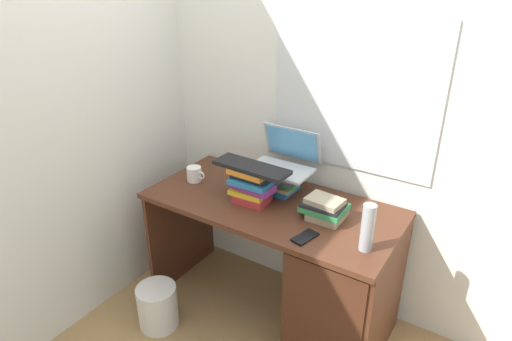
{
  "coord_description": "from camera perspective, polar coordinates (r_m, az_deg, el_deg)",
  "views": [
    {
      "loc": [
        1.06,
        -1.79,
        1.91
      ],
      "look_at": [
        -0.08,
        -0.03,
        0.92
      ],
      "focal_mm": 30.92,
      "sensor_mm": 36.0,
      "label": 1
    }
  ],
  "objects": [
    {
      "name": "wall_left",
      "position": [
        2.73,
        -14.98,
        11.5
      ],
      "size": [
        0.05,
        6.0,
        2.6
      ],
      "primitive_type": "cube",
      "color": "silver",
      "rests_on": "ground"
    },
    {
      "name": "water_bottle",
      "position": [
        2.01,
        14.24,
        -7.19
      ],
      "size": [
        0.06,
        0.06,
        0.23
      ],
      "primitive_type": "cylinder",
      "color": "#999EA5",
      "rests_on": "desk"
    },
    {
      "name": "laptop",
      "position": [
        2.46,
        3.78,
        1.56
      ],
      "size": [
        0.35,
        0.28,
        0.22
      ],
      "color": "#B7BABF",
      "rests_on": "book_stack_tall"
    },
    {
      "name": "book_stack_side",
      "position": [
        2.24,
        8.94,
        -4.86
      ],
      "size": [
        0.21,
        0.19,
        0.11
      ],
      "color": "gray",
      "rests_on": "desk"
    },
    {
      "name": "keyboard",
      "position": [
        2.3,
        -0.59,
        0.42
      ],
      "size": [
        0.42,
        0.15,
        0.02
      ],
      "primitive_type": "cube",
      "rotation": [
        0.0,
        0.0,
        -0.04
      ],
      "color": "black",
      "rests_on": "book_stack_keyboard_riser"
    },
    {
      "name": "cell_phone",
      "position": [
        2.1,
        6.36,
        -8.56
      ],
      "size": [
        0.09,
        0.15,
        0.01
      ],
      "primitive_type": "cube",
      "rotation": [
        0.0,
        0.0,
        -0.22
      ],
      "color": "black",
      "rests_on": "desk"
    },
    {
      "name": "ground_plane",
      "position": [
        2.82,
        1.78,
        -17.44
      ],
      "size": [
        6.0,
        6.0,
        0.0
      ],
      "primitive_type": "plane",
      "color": "#9E7A4C"
    },
    {
      "name": "wastebasket",
      "position": [
        2.7,
        -12.59,
        -16.76
      ],
      "size": [
        0.23,
        0.23,
        0.26
      ],
      "primitive_type": "cylinder",
      "color": "silver",
      "rests_on": "ground"
    },
    {
      "name": "computer_mouse",
      "position": [
        2.31,
        6.49,
        -4.73
      ],
      "size": [
        0.06,
        0.1,
        0.04
      ],
      "primitive_type": "ellipsoid",
      "color": "#A5A8AD",
      "rests_on": "desk"
    },
    {
      "name": "desk",
      "position": [
        2.42,
        8.81,
        -13.52
      ],
      "size": [
        1.37,
        0.65,
        0.74
      ],
      "color": "#4C2819",
      "rests_on": "ground"
    },
    {
      "name": "mug",
      "position": [
        2.62,
        -7.98,
        -0.45
      ],
      "size": [
        0.12,
        0.09,
        0.09
      ],
      "color": "white",
      "rests_on": "desk"
    },
    {
      "name": "book_stack_tall",
      "position": [
        2.47,
        3.08,
        -1.39
      ],
      "size": [
        0.22,
        0.19,
        0.13
      ],
      "color": "#2672B2",
      "rests_on": "desk"
    },
    {
      "name": "wall_back",
      "position": [
        2.47,
        6.75,
        10.78
      ],
      "size": [
        6.0,
        0.06,
        2.6
      ],
      "color": "silver",
      "rests_on": "ground"
    },
    {
      "name": "book_stack_keyboard_riser",
      "position": [
        2.35,
        -0.63,
        -1.85
      ],
      "size": [
        0.25,
        0.17,
        0.19
      ],
      "color": "#B22D33",
      "rests_on": "desk"
    }
  ]
}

